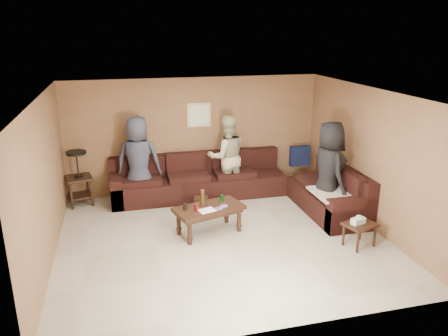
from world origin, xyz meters
name	(u,v)px	position (x,y,z in m)	size (l,w,h in m)	color
room	(222,146)	(0.00, 0.00, 1.66)	(5.60, 5.50, 2.50)	#B0A995
sectional_sofa	(243,187)	(0.81, 1.52, 0.33)	(4.65, 2.90, 0.97)	black
coffee_table	(209,211)	(-0.17, 0.27, 0.42)	(1.32, 0.92, 0.78)	black
end_table_left	(79,177)	(-2.46, 2.20, 0.59)	(0.59, 0.59, 1.14)	black
side_table_right	(360,226)	(2.15, -0.82, 0.36)	(0.60, 0.54, 0.56)	black
waste_bin	(201,205)	(-0.13, 1.17, 0.16)	(0.27, 0.27, 0.32)	black
wall_art	(199,115)	(0.10, 2.48, 1.70)	(0.52, 0.04, 0.52)	tan
person_left	(139,161)	(-1.25, 1.97, 0.92)	(0.90, 0.58, 1.83)	#2E3140
person_middle	(227,157)	(0.59, 1.97, 0.88)	(0.86, 0.67, 1.76)	tan
person_right	(329,171)	(2.16, 0.40, 0.94)	(0.92, 0.60, 1.88)	black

